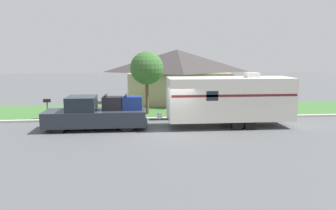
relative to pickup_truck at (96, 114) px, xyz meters
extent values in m
plane|color=#515456|center=(4.46, -1.22, -0.91)|extent=(120.00, 120.00, 0.00)
cube|color=beige|center=(4.46, 2.53, -0.84)|extent=(80.00, 0.30, 0.14)
cube|color=#3D6B33|center=(4.46, 6.18, -0.89)|extent=(80.00, 7.00, 0.03)
cube|color=tan|center=(6.21, 10.96, 0.49)|extent=(9.06, 6.02, 2.81)
pyramid|color=#3D3838|center=(6.21, 10.96, 2.93)|extent=(9.79, 6.50, 2.06)
cube|color=#4C3828|center=(6.21, 7.98, 0.14)|extent=(1.00, 0.06, 2.10)
cylinder|color=black|center=(-2.05, -0.86, -0.47)|extent=(0.89, 0.28, 0.89)
cylinder|color=black|center=(-2.05, 0.86, -0.47)|extent=(0.89, 0.28, 0.89)
cylinder|color=black|center=(1.85, -0.86, -0.47)|extent=(0.89, 0.28, 0.89)
cylinder|color=black|center=(1.85, 0.86, -0.47)|extent=(0.89, 0.28, 0.89)
cube|color=#282D38|center=(-1.39, 0.00, -0.21)|extent=(3.20, 2.08, 0.91)
cube|color=#19232D|center=(-0.81, 0.00, 0.66)|extent=(1.66, 1.92, 0.83)
cube|color=#282D38|center=(1.56, 0.00, -0.21)|extent=(2.71, 2.08, 0.91)
cube|color=#333333|center=(2.98, 0.00, -0.55)|extent=(0.12, 1.87, 0.20)
cube|color=black|center=(0.97, 0.00, 0.64)|extent=(1.15, 0.87, 0.80)
cube|color=black|center=(0.60, 0.00, 1.12)|extent=(0.10, 0.96, 0.08)
cube|color=navy|center=(2.16, 0.00, 0.64)|extent=(1.15, 0.87, 0.80)
cube|color=black|center=(1.79, 0.00, 1.12)|extent=(0.10, 0.96, 0.08)
cylinder|color=black|center=(8.34, -1.06, -0.56)|extent=(0.70, 0.22, 0.70)
cylinder|color=black|center=(8.34, 1.06, -0.56)|extent=(0.70, 0.22, 0.70)
cylinder|color=black|center=(9.11, -1.06, -0.56)|extent=(0.70, 0.22, 0.70)
cylinder|color=black|center=(9.11, 1.06, -0.56)|extent=(0.70, 0.22, 0.70)
cube|color=silver|center=(8.12, 0.00, 0.85)|extent=(7.59, 2.41, 2.57)
cube|color=#5B1E1E|center=(8.12, -1.21, 1.17)|extent=(7.44, 0.01, 0.14)
cube|color=#383838|center=(3.74, 0.00, -0.39)|extent=(1.15, 0.12, 0.10)
cylinder|color=silver|center=(3.80, 0.00, -0.16)|extent=(0.28, 0.28, 0.36)
cube|color=silver|center=(9.48, 0.00, 2.27)|extent=(0.80, 0.68, 0.28)
cube|color=#19232D|center=(6.75, -1.21, 1.17)|extent=(0.70, 0.01, 0.56)
cylinder|color=brown|center=(-3.71, 3.45, -0.32)|extent=(0.09, 0.09, 1.19)
cube|color=black|center=(-3.71, 3.45, 0.39)|extent=(0.48, 0.20, 0.22)
cylinder|color=brown|center=(3.20, 4.66, 0.35)|extent=(0.24, 0.24, 2.52)
sphere|color=#38662D|center=(3.20, 4.66, 2.52)|extent=(2.44, 2.44, 2.44)
camera|label=1|loc=(2.43, -19.47, 3.54)|focal=35.00mm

